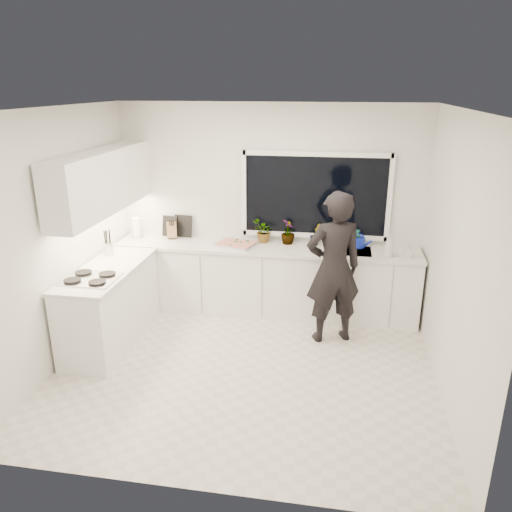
# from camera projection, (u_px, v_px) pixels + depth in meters

# --- Properties ---
(floor) EXTENTS (4.00, 3.50, 0.02)m
(floor) POSITION_uv_depth(u_px,v_px,m) (245.00, 369.00, 5.40)
(floor) COLOR beige
(floor) RESTS_ON ground
(wall_back) EXTENTS (4.00, 0.02, 2.70)m
(wall_back) POSITION_uv_depth(u_px,v_px,m) (269.00, 208.00, 6.60)
(wall_back) COLOR white
(wall_back) RESTS_ON ground
(wall_left) EXTENTS (0.02, 3.50, 2.70)m
(wall_left) POSITION_uv_depth(u_px,v_px,m) (58.00, 240.00, 5.27)
(wall_left) COLOR white
(wall_left) RESTS_ON ground
(wall_right) EXTENTS (0.02, 3.50, 2.70)m
(wall_right) POSITION_uv_depth(u_px,v_px,m) (456.00, 261.00, 4.64)
(wall_right) COLOR white
(wall_right) RESTS_ON ground
(ceiling) EXTENTS (4.00, 3.50, 0.02)m
(ceiling) POSITION_uv_depth(u_px,v_px,m) (243.00, 107.00, 4.51)
(ceiling) COLOR white
(ceiling) RESTS_ON wall_back
(window) EXTENTS (1.80, 0.02, 1.00)m
(window) POSITION_uv_depth(u_px,v_px,m) (315.00, 196.00, 6.40)
(window) COLOR black
(window) RESTS_ON wall_back
(base_cabinets_back) EXTENTS (3.92, 0.58, 0.88)m
(base_cabinets_back) POSITION_uv_depth(u_px,v_px,m) (265.00, 281.00, 6.61)
(base_cabinets_back) COLOR white
(base_cabinets_back) RESTS_ON floor
(base_cabinets_left) EXTENTS (0.58, 1.60, 0.88)m
(base_cabinets_left) POSITION_uv_depth(u_px,v_px,m) (111.00, 306.00, 5.85)
(base_cabinets_left) COLOR white
(base_cabinets_left) RESTS_ON floor
(countertop_back) EXTENTS (3.94, 0.62, 0.04)m
(countertop_back) POSITION_uv_depth(u_px,v_px,m) (265.00, 248.00, 6.45)
(countertop_back) COLOR silver
(countertop_back) RESTS_ON base_cabinets_back
(countertop_left) EXTENTS (0.62, 1.60, 0.04)m
(countertop_left) POSITION_uv_depth(u_px,v_px,m) (107.00, 270.00, 5.69)
(countertop_left) COLOR silver
(countertop_left) RESTS_ON base_cabinets_left
(upper_cabinets) EXTENTS (0.34, 2.10, 0.70)m
(upper_cabinets) POSITION_uv_depth(u_px,v_px,m) (102.00, 181.00, 5.73)
(upper_cabinets) COLOR white
(upper_cabinets) RESTS_ON wall_left
(sink) EXTENTS (0.58, 0.42, 0.14)m
(sink) POSITION_uv_depth(u_px,v_px,m) (348.00, 254.00, 6.30)
(sink) COLOR silver
(sink) RESTS_ON countertop_back
(faucet) EXTENTS (0.03, 0.03, 0.22)m
(faucet) POSITION_uv_depth(u_px,v_px,m) (348.00, 238.00, 6.43)
(faucet) COLOR silver
(faucet) RESTS_ON countertop_back
(stovetop) EXTENTS (0.56, 0.48, 0.03)m
(stovetop) POSITION_uv_depth(u_px,v_px,m) (90.00, 278.00, 5.36)
(stovetop) COLOR black
(stovetop) RESTS_ON countertop_left
(person) EXTENTS (0.77, 0.64, 1.81)m
(person) POSITION_uv_depth(u_px,v_px,m) (334.00, 268.00, 5.73)
(person) COLOR black
(person) RESTS_ON floor
(pizza_tray) EXTENTS (0.59, 0.50, 0.03)m
(pizza_tray) POSITION_uv_depth(u_px,v_px,m) (236.00, 244.00, 6.48)
(pizza_tray) COLOR silver
(pizza_tray) RESTS_ON countertop_back
(pizza) EXTENTS (0.54, 0.45, 0.01)m
(pizza) POSITION_uv_depth(u_px,v_px,m) (236.00, 243.00, 6.47)
(pizza) COLOR red
(pizza) RESTS_ON pizza_tray
(watering_can) EXTENTS (0.15, 0.15, 0.13)m
(watering_can) POSITION_uv_depth(u_px,v_px,m) (359.00, 242.00, 6.39)
(watering_can) COLOR #1327B7
(watering_can) RESTS_ON countertop_back
(paper_towel_roll) EXTENTS (0.15, 0.15, 0.26)m
(paper_towel_roll) POSITION_uv_depth(u_px,v_px,m) (137.00, 228.00, 6.78)
(paper_towel_roll) COLOR white
(paper_towel_roll) RESTS_ON countertop_back
(knife_block) EXTENTS (0.16, 0.14, 0.22)m
(knife_block) POSITION_uv_depth(u_px,v_px,m) (172.00, 230.00, 6.75)
(knife_block) COLOR #8A5D40
(knife_block) RESTS_ON countertop_back
(utensil_crock) EXTENTS (0.17, 0.17, 0.16)m
(utensil_crock) POSITION_uv_depth(u_px,v_px,m) (109.00, 248.00, 6.11)
(utensil_crock) COLOR #B7B6BB
(utensil_crock) RESTS_ON countertop_left
(picture_frame_large) EXTENTS (0.22, 0.06, 0.28)m
(picture_frame_large) POSITION_uv_depth(u_px,v_px,m) (170.00, 226.00, 6.84)
(picture_frame_large) COLOR black
(picture_frame_large) RESTS_ON countertop_back
(picture_frame_small) EXTENTS (0.25, 0.04, 0.30)m
(picture_frame_small) POSITION_uv_depth(u_px,v_px,m) (183.00, 226.00, 6.81)
(picture_frame_small) COLOR black
(picture_frame_small) RESTS_ON countertop_back
(herb_plants) EXTENTS (1.43, 0.34, 0.32)m
(herb_plants) POSITION_uv_depth(u_px,v_px,m) (285.00, 232.00, 6.51)
(herb_plants) COLOR #26662D
(herb_plants) RESTS_ON countertop_back
(soap_bottles) EXTENTS (0.33, 0.15, 0.27)m
(soap_bottles) POSITION_uv_depth(u_px,v_px,m) (395.00, 247.00, 6.02)
(soap_bottles) COLOR #D8BF66
(soap_bottles) RESTS_ON countertop_back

